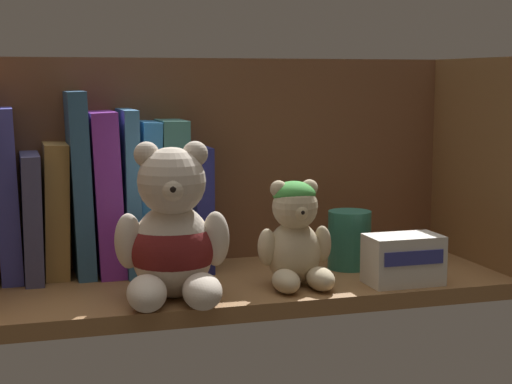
{
  "coord_description": "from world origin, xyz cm",
  "views": [
    {
      "loc": [
        -27.76,
        -97.97,
        27.11
      ],
      "look_at": [
        1.83,
        0.0,
        12.96
      ],
      "focal_mm": 58.25,
      "sensor_mm": 36.0,
      "label": 1
    }
  ],
  "objects_px": {
    "book_3": "(55,209)",
    "teddy_bear_larger": "(172,238)",
    "book_5": "(104,192)",
    "pillar_candle": "(349,240)",
    "book_2": "(31,214)",
    "book_6": "(126,190)",
    "small_product_box": "(403,259)",
    "book_1": "(7,193)",
    "book_9": "(195,205)",
    "book_4": "(79,183)",
    "teddy_bear_smaller": "(295,236)",
    "book_8": "(170,194)",
    "book_7": "(146,195)"
  },
  "relations": [
    {
      "from": "teddy_bear_larger",
      "to": "pillar_candle",
      "type": "relative_size",
      "value": 2.35
    },
    {
      "from": "book_8",
      "to": "small_product_box",
      "type": "xyz_separation_m",
      "value": [
        0.25,
        -0.18,
        -0.07
      ]
    },
    {
      "from": "book_4",
      "to": "pillar_candle",
      "type": "bearing_deg",
      "value": -13.16
    },
    {
      "from": "book_4",
      "to": "teddy_bear_larger",
      "type": "bearing_deg",
      "value": -61.64
    },
    {
      "from": "book_8",
      "to": "teddy_bear_smaller",
      "type": "bearing_deg",
      "value": -49.68
    },
    {
      "from": "book_4",
      "to": "book_6",
      "type": "xyz_separation_m",
      "value": [
        0.06,
        -0.0,
        -0.01
      ]
    },
    {
      "from": "book_1",
      "to": "teddy_bear_larger",
      "type": "distance_m",
      "value": 0.25
    },
    {
      "from": "book_8",
      "to": "teddy_bear_smaller",
      "type": "height_order",
      "value": "book_8"
    },
    {
      "from": "book_2",
      "to": "book_3",
      "type": "distance_m",
      "value": 0.03
    },
    {
      "from": "book_9",
      "to": "book_5",
      "type": "bearing_deg",
      "value": 180.0
    },
    {
      "from": "book_1",
      "to": "book_2",
      "type": "xyz_separation_m",
      "value": [
        0.03,
        0.0,
        -0.03
      ]
    },
    {
      "from": "book_6",
      "to": "teddy_bear_larger",
      "type": "relative_size",
      "value": 1.17
    },
    {
      "from": "book_6",
      "to": "teddy_bear_larger",
      "type": "xyz_separation_m",
      "value": [
        0.03,
        -0.17,
        -0.03
      ]
    },
    {
      "from": "small_product_box",
      "to": "book_7",
      "type": "bearing_deg",
      "value": 148.3
    },
    {
      "from": "book_3",
      "to": "book_8",
      "type": "height_order",
      "value": "book_8"
    },
    {
      "from": "book_1",
      "to": "book_5",
      "type": "height_order",
      "value": "book_1"
    },
    {
      "from": "book_1",
      "to": "pillar_candle",
      "type": "xyz_separation_m",
      "value": [
        0.43,
        -0.08,
        -0.07
      ]
    },
    {
      "from": "book_6",
      "to": "book_8",
      "type": "relative_size",
      "value": 1.08
    },
    {
      "from": "book_6",
      "to": "pillar_candle",
      "type": "height_order",
      "value": "book_6"
    },
    {
      "from": "pillar_candle",
      "to": "book_6",
      "type": "bearing_deg",
      "value": 164.12
    },
    {
      "from": "book_4",
      "to": "small_product_box",
      "type": "height_order",
      "value": "book_4"
    },
    {
      "from": "pillar_candle",
      "to": "small_product_box",
      "type": "bearing_deg",
      "value": -72.77
    },
    {
      "from": "book_9",
      "to": "book_6",
      "type": "bearing_deg",
      "value": 180.0
    },
    {
      "from": "book_5",
      "to": "small_product_box",
      "type": "height_order",
      "value": "book_5"
    },
    {
      "from": "book_5",
      "to": "pillar_candle",
      "type": "relative_size",
      "value": 2.72
    },
    {
      "from": "book_2",
      "to": "book_5",
      "type": "bearing_deg",
      "value": -0.0
    },
    {
      "from": "book_1",
      "to": "teddy_bear_larger",
      "type": "xyz_separation_m",
      "value": [
        0.18,
        -0.17,
        -0.04
      ]
    },
    {
      "from": "book_5",
      "to": "pillar_candle",
      "type": "xyz_separation_m",
      "value": [
        0.31,
        -0.08,
        -0.07
      ]
    },
    {
      "from": "book_1",
      "to": "book_6",
      "type": "xyz_separation_m",
      "value": [
        0.15,
        -0.0,
        -0.0
      ]
    },
    {
      "from": "book_6",
      "to": "teddy_bear_smaller",
      "type": "distance_m",
      "value": 0.24
    },
    {
      "from": "small_product_box",
      "to": "book_2",
      "type": "bearing_deg",
      "value": 157.76
    },
    {
      "from": "book_5",
      "to": "book_2",
      "type": "bearing_deg",
      "value": 180.0
    },
    {
      "from": "book_2",
      "to": "teddy_bear_larger",
      "type": "height_order",
      "value": "teddy_bear_larger"
    },
    {
      "from": "book_1",
      "to": "book_5",
      "type": "xyz_separation_m",
      "value": [
        0.12,
        -0.0,
        -0.0
      ]
    },
    {
      "from": "book_5",
      "to": "book_6",
      "type": "xyz_separation_m",
      "value": [
        0.03,
        0.0,
        0.0
      ]
    },
    {
      "from": "book_3",
      "to": "book_6",
      "type": "distance_m",
      "value": 0.09
    },
    {
      "from": "teddy_bear_larger",
      "to": "book_9",
      "type": "bearing_deg",
      "value": 69.2
    },
    {
      "from": "book_2",
      "to": "book_7",
      "type": "bearing_deg",
      "value": -0.0
    },
    {
      "from": "book_6",
      "to": "book_5",
      "type": "bearing_deg",
      "value": 180.0
    },
    {
      "from": "book_9",
      "to": "small_product_box",
      "type": "height_order",
      "value": "book_9"
    },
    {
      "from": "book_3",
      "to": "teddy_bear_larger",
      "type": "relative_size",
      "value": 0.94
    },
    {
      "from": "book_7",
      "to": "book_9",
      "type": "height_order",
      "value": "book_7"
    },
    {
      "from": "book_3",
      "to": "book_8",
      "type": "xyz_separation_m",
      "value": [
        0.15,
        0.0,
        0.01
      ]
    },
    {
      "from": "book_5",
      "to": "teddy_bear_larger",
      "type": "distance_m",
      "value": 0.18
    },
    {
      "from": "book_2",
      "to": "book_6",
      "type": "height_order",
      "value": "book_6"
    },
    {
      "from": "book_4",
      "to": "book_5",
      "type": "relative_size",
      "value": 1.12
    },
    {
      "from": "book_6",
      "to": "book_7",
      "type": "distance_m",
      "value": 0.03
    },
    {
      "from": "book_6",
      "to": "book_9",
      "type": "relative_size",
      "value": 1.3
    },
    {
      "from": "book_2",
      "to": "book_4",
      "type": "distance_m",
      "value": 0.07
    },
    {
      "from": "teddy_bear_smaller",
      "to": "pillar_candle",
      "type": "bearing_deg",
      "value": 33.7
    }
  ]
}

